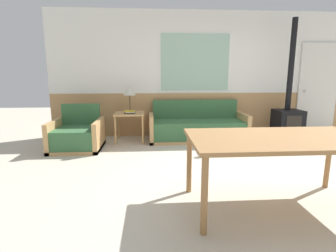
{
  "coord_description": "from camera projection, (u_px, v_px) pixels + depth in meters",
  "views": [
    {
      "loc": [
        -1.47,
        -3.19,
        1.36
      ],
      "look_at": [
        -1.17,
        0.99,
        0.53
      ],
      "focal_mm": 28.0,
      "sensor_mm": 36.0,
      "label": 1
    }
  ],
  "objects": [
    {
      "name": "ground_plane",
      "position": [
        260.0,
        178.0,
        3.49
      ],
      "size": [
        16.0,
        16.0,
        0.0
      ],
      "primitive_type": "plane",
      "color": "beige"
    },
    {
      "name": "entry_door",
      "position": [
        317.0,
        89.0,
        5.98
      ],
      "size": [
        0.91,
        0.09,
        2.05
      ],
      "color": "silver",
      "rests_on": "ground_plane"
    },
    {
      "name": "side_table",
      "position": [
        130.0,
        117.0,
        5.34
      ],
      "size": [
        0.59,
        0.59,
        0.59
      ],
      "color": "tan",
      "rests_on": "ground_plane"
    },
    {
      "name": "wood_stove",
      "position": [
        288.0,
        115.0,
        5.46
      ],
      "size": [
        0.52,
        0.5,
        2.46
      ],
      "color": "black",
      "rests_on": "ground_plane"
    },
    {
      "name": "book_stack",
      "position": [
        130.0,
        112.0,
        5.21
      ],
      "size": [
        0.22,
        0.16,
        0.06
      ],
      "color": "black",
      "rests_on": "side_table"
    },
    {
      "name": "dining_table",
      "position": [
        280.0,
        144.0,
        2.62
      ],
      "size": [
        1.81,
        0.96,
        0.75
      ],
      "color": "#9E7042",
      "rests_on": "ground_plane"
    },
    {
      "name": "table_lamp",
      "position": [
        130.0,
        91.0,
        5.34
      ],
      "size": [
        0.26,
        0.26,
        0.53
      ],
      "color": "#4C3823",
      "rests_on": "side_table"
    },
    {
      "name": "armchair",
      "position": [
        77.0,
        136.0,
        4.85
      ],
      "size": [
        0.88,
        0.88,
        0.8
      ],
      "rotation": [
        0.0,
        0.0,
        0.23
      ],
      "color": "tan",
      "rests_on": "ground_plane"
    },
    {
      "name": "wall_back",
      "position": [
        214.0,
        74.0,
        5.79
      ],
      "size": [
        7.2,
        0.09,
        2.7
      ],
      "color": "tan",
      "rests_on": "ground_plane"
    },
    {
      "name": "couch",
      "position": [
        197.0,
        128.0,
        5.51
      ],
      "size": [
        2.01,
        0.8,
        0.81
      ],
      "color": "tan",
      "rests_on": "ground_plane"
    }
  ]
}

